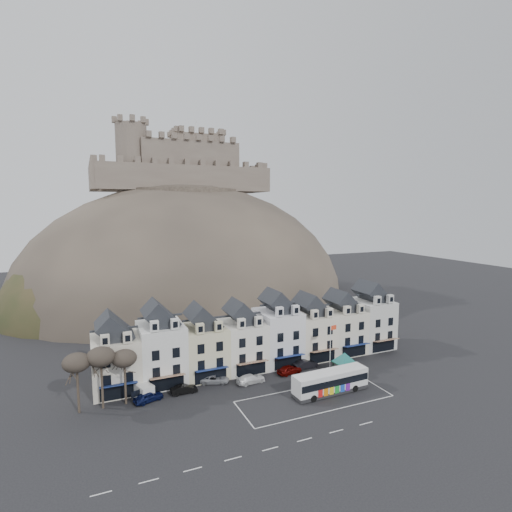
{
  "coord_description": "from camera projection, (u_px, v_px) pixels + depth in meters",
  "views": [
    {
      "loc": [
        -27.34,
        -45.21,
        27.32
      ],
      "look_at": [
        2.69,
        24.0,
        18.08
      ],
      "focal_mm": 28.0,
      "sensor_mm": 36.0,
      "label": 1
    }
  ],
  "objects": [
    {
      "name": "ground",
      "position": [
        307.0,
        405.0,
        55.29
      ],
      "size": [
        300.0,
        300.0,
        0.0
      ],
      "primitive_type": "plane",
      "color": "black",
      "rests_on": "ground"
    },
    {
      "name": "coach_bay_markings",
      "position": [
        315.0,
        399.0,
        57.22
      ],
      "size": [
        22.0,
        7.5,
        0.01
      ],
      "primitive_type": "cube",
      "color": "silver",
      "rests_on": "ground"
    },
    {
      "name": "townhouse_terrace",
      "position": [
        261.0,
        335.0,
        69.25
      ],
      "size": [
        54.4,
        9.35,
        11.8
      ],
      "color": "beige",
      "rests_on": "ground"
    },
    {
      "name": "castle_hill",
      "position": [
        191.0,
        299.0,
        118.56
      ],
      "size": [
        100.0,
        76.0,
        68.0
      ],
      "color": "#363029",
      "rests_on": "ground"
    },
    {
      "name": "castle",
      "position": [
        181.0,
        164.0,
        119.75
      ],
      "size": [
        50.2,
        22.2,
        22.0
      ],
      "color": "#65574D",
      "rests_on": "ground"
    },
    {
      "name": "tree_left_far",
      "position": [
        76.0,
        363.0,
        52.56
      ],
      "size": [
        3.61,
        3.61,
        8.24
      ],
      "color": "#31281F",
      "rests_on": "ground"
    },
    {
      "name": "tree_left_mid",
      "position": [
        101.0,
        357.0,
        53.7
      ],
      "size": [
        3.78,
        3.78,
        8.64
      ],
      "color": "#31281F",
      "rests_on": "ground"
    },
    {
      "name": "tree_left_near",
      "position": [
        124.0,
        359.0,
        54.97
      ],
      "size": [
        3.43,
        3.43,
        7.84
      ],
      "color": "#31281F",
      "rests_on": "ground"
    },
    {
      "name": "bus",
      "position": [
        330.0,
        381.0,
        58.85
      ],
      "size": [
        11.93,
        3.16,
        3.34
      ],
      "rotation": [
        0.0,
        0.0,
        0.03
      ],
      "color": "#262628",
      "rests_on": "ground"
    },
    {
      "name": "bus_shelter",
      "position": [
        345.0,
        358.0,
        64.62
      ],
      "size": [
        6.18,
        6.18,
        3.94
      ],
      "rotation": [
        0.0,
        0.0,
        0.1
      ],
      "color": "#11331F",
      "rests_on": "ground"
    },
    {
      "name": "red_buoy",
      "position": [
        342.0,
        370.0,
        64.46
      ],
      "size": [
        1.73,
        1.73,
        2.13
      ],
      "rotation": [
        0.0,
        0.0,
        -0.15
      ],
      "color": "black",
      "rests_on": "ground"
    },
    {
      "name": "flagpole",
      "position": [
        331.0,
        346.0,
        65.37
      ],
      "size": [
        1.21,
        0.17,
        8.39
      ],
      "rotation": [
        0.0,
        0.0,
        0.08
      ],
      "color": "silver",
      "rests_on": "ground"
    },
    {
      "name": "white_van",
      "position": [
        141.0,
        390.0,
        57.9
      ],
      "size": [
        3.49,
        4.81,
        2.01
      ],
      "rotation": [
        0.0,
        0.0,
        0.4
      ],
      "color": "silver",
      "rests_on": "ground"
    },
    {
      "name": "planter_west",
      "position": [
        354.0,
        373.0,
        64.9
      ],
      "size": [
        1.06,
        0.7,
        1.01
      ],
      "rotation": [
        0.0,
        0.0,
        0.13
      ],
      "color": "black",
      "rests_on": "ground"
    },
    {
      "name": "planter_east",
      "position": [
        360.0,
        367.0,
        67.32
      ],
      "size": [
        0.92,
        0.64,
        0.91
      ],
      "rotation": [
        0.0,
        0.0,
        0.02
      ],
      "color": "black",
      "rests_on": "ground"
    },
    {
      "name": "car_navy",
      "position": [
        148.0,
        397.0,
        56.34
      ],
      "size": [
        4.52,
        2.92,
        1.43
      ],
      "primitive_type": "imported",
      "rotation": [
        0.0,
        0.0,
        1.89
      ],
      "color": "#0C123C",
      "rests_on": "ground"
    },
    {
      "name": "car_black",
      "position": [
        184.0,
        389.0,
        58.84
      ],
      "size": [
        3.92,
        1.39,
        1.29
      ],
      "primitive_type": "imported",
      "rotation": [
        0.0,
        0.0,
        1.58
      ],
      "color": "black",
      "rests_on": "ground"
    },
    {
      "name": "car_silver",
      "position": [
        215.0,
        379.0,
        62.35
      ],
      "size": [
        4.94,
        3.6,
        1.27
      ],
      "primitive_type": "imported",
      "rotation": [
        0.0,
        0.0,
        1.19
      ],
      "color": "#ACAEB4",
      "rests_on": "ground"
    },
    {
      "name": "car_white",
      "position": [
        251.0,
        379.0,
        62.3
      ],
      "size": [
        4.85,
        2.39,
        1.36
      ],
      "primitive_type": "imported",
      "rotation": [
        0.0,
        0.0,
        1.68
      ],
      "color": "white",
      "rests_on": "ground"
    },
    {
      "name": "car_maroon",
      "position": [
        289.0,
        369.0,
        65.76
      ],
      "size": [
        4.57,
        2.49,
        1.47
      ],
      "primitive_type": "imported",
      "rotation": [
        0.0,
        0.0,
        1.75
      ],
      "color": "#540704",
      "rests_on": "ground"
    },
    {
      "name": "car_charcoal",
      "position": [
        305.0,
        364.0,
        67.93
      ],
      "size": [
        4.55,
        1.94,
        1.46
      ],
      "primitive_type": "imported",
      "rotation": [
        0.0,
        0.0,
        1.66
      ],
      "color": "black",
      "rests_on": "ground"
    }
  ]
}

